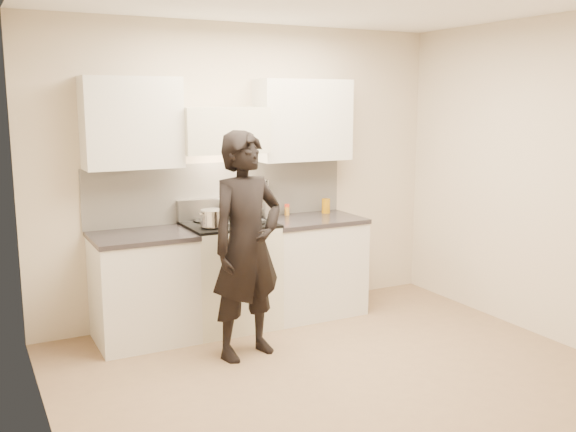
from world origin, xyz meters
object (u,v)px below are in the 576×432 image
Objects in this scene: utensil_crock at (265,206)px; person at (247,246)px; counter_right at (310,265)px; wok at (242,206)px; stove at (230,274)px.

utensil_crock is 1.08m from person.
counter_right is 2.58× the size of utensil_crock.
utensil_crock reaches higher than counter_right.
counter_right is at bearing -28.68° from utensil_crock.
wok is at bearing 55.31° from person.
wok is (-0.65, 0.12, 0.61)m from counter_right.
counter_right is 0.71m from utensil_crock.
utensil_crock is at bearing 24.76° from stove.
person is at bearing -144.11° from counter_right.
stove is at bearing -180.00° from counter_right.
stove is 1.95× the size of wok.
person is at bearing -100.78° from stove.
counter_right is 0.52× the size of person.
person is at bearing -122.81° from utensil_crock.
wok is at bearing -161.70° from utensil_crock.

